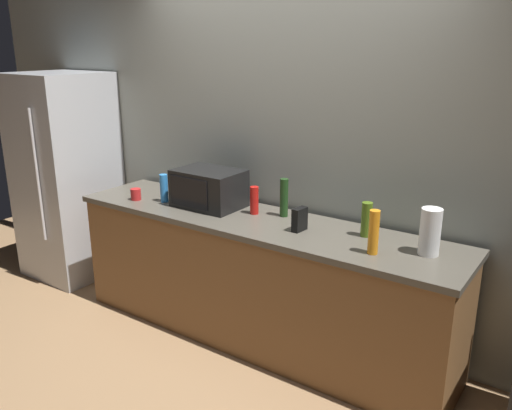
{
  "coord_description": "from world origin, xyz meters",
  "views": [
    {
      "loc": [
        1.93,
        -2.37,
        2.05
      ],
      "look_at": [
        0.0,
        0.4,
        1.0
      ],
      "focal_mm": 37.02,
      "sensor_mm": 36.0,
      "label": 1
    }
  ],
  "objects_px": {
    "bottle_spray_cleaner": "(164,188)",
    "mug_red": "(136,194)",
    "bottle_olive_oil": "(366,219)",
    "bottle_wine": "(284,198)",
    "bottle_hot_sauce": "(254,200)",
    "refrigerator": "(67,177)",
    "cordless_phone": "(300,219)",
    "paper_towel_roll": "(430,232)",
    "microwave": "(209,188)",
    "bottle_dish_soap": "(374,232)"
  },
  "relations": [
    {
      "from": "bottle_olive_oil",
      "to": "bottle_hot_sauce",
      "type": "relative_size",
      "value": 1.11
    },
    {
      "from": "refrigerator",
      "to": "microwave",
      "type": "height_order",
      "value": "refrigerator"
    },
    {
      "from": "refrigerator",
      "to": "mug_red",
      "type": "xyz_separation_m",
      "value": [
        1.04,
        -0.14,
        0.04
      ]
    },
    {
      "from": "microwave",
      "to": "bottle_hot_sauce",
      "type": "relative_size",
      "value": 2.46
    },
    {
      "from": "bottle_wine",
      "to": "bottle_spray_cleaner",
      "type": "distance_m",
      "value": 0.94
    },
    {
      "from": "bottle_wine",
      "to": "bottle_spray_cleaner",
      "type": "height_order",
      "value": "bottle_wine"
    },
    {
      "from": "paper_towel_roll",
      "to": "cordless_phone",
      "type": "relative_size",
      "value": 1.8
    },
    {
      "from": "bottle_wine",
      "to": "bottle_hot_sauce",
      "type": "bearing_deg",
      "value": -160.09
    },
    {
      "from": "bottle_spray_cleaner",
      "to": "paper_towel_roll",
      "type": "bearing_deg",
      "value": 3.18
    },
    {
      "from": "paper_towel_roll",
      "to": "bottle_hot_sauce",
      "type": "relative_size",
      "value": 1.39
    },
    {
      "from": "cordless_phone",
      "to": "bottle_hot_sauce",
      "type": "relative_size",
      "value": 0.77
    },
    {
      "from": "bottle_wine",
      "to": "bottle_dish_soap",
      "type": "xyz_separation_m",
      "value": [
        0.77,
        -0.28,
        -0.0
      ]
    },
    {
      "from": "microwave",
      "to": "bottle_dish_soap",
      "type": "bearing_deg",
      "value": -7.14
    },
    {
      "from": "bottle_spray_cleaner",
      "to": "mug_red",
      "type": "height_order",
      "value": "bottle_spray_cleaner"
    },
    {
      "from": "bottle_spray_cleaner",
      "to": "bottle_hot_sauce",
      "type": "xyz_separation_m",
      "value": [
        0.72,
        0.15,
        -0.01
      ]
    },
    {
      "from": "refrigerator",
      "to": "bottle_spray_cleaner",
      "type": "relative_size",
      "value": 8.58
    },
    {
      "from": "cordless_phone",
      "to": "bottle_spray_cleaner",
      "type": "xyz_separation_m",
      "value": [
        -1.15,
        -0.03,
        0.03
      ]
    },
    {
      "from": "bottle_olive_oil",
      "to": "bottle_wine",
      "type": "xyz_separation_m",
      "value": [
        -0.62,
        0.04,
        0.02
      ]
    },
    {
      "from": "bottle_spray_cleaner",
      "to": "bottle_hot_sauce",
      "type": "bearing_deg",
      "value": 11.64
    },
    {
      "from": "refrigerator",
      "to": "bottle_olive_oil",
      "type": "bearing_deg",
      "value": 2.45
    },
    {
      "from": "bottle_olive_oil",
      "to": "bottle_hot_sauce",
      "type": "xyz_separation_m",
      "value": [
        -0.82,
        -0.03,
        -0.01
      ]
    },
    {
      "from": "cordless_phone",
      "to": "mug_red",
      "type": "xyz_separation_m",
      "value": [
        -1.36,
        -0.12,
        -0.03
      ]
    },
    {
      "from": "microwave",
      "to": "bottle_dish_soap",
      "type": "distance_m",
      "value": 1.34
    },
    {
      "from": "paper_towel_roll",
      "to": "bottle_spray_cleaner",
      "type": "distance_m",
      "value": 1.94
    },
    {
      "from": "refrigerator",
      "to": "microwave",
      "type": "bearing_deg",
      "value": 1.72
    },
    {
      "from": "microwave",
      "to": "bottle_wine",
      "type": "distance_m",
      "value": 0.58
    },
    {
      "from": "bottle_hot_sauce",
      "to": "mug_red",
      "type": "height_order",
      "value": "bottle_hot_sauce"
    },
    {
      "from": "bottle_hot_sauce",
      "to": "cordless_phone",
      "type": "bearing_deg",
      "value": -15.22
    },
    {
      "from": "microwave",
      "to": "bottle_wine",
      "type": "xyz_separation_m",
      "value": [
        0.57,
        0.11,
        -0.0
      ]
    },
    {
      "from": "refrigerator",
      "to": "bottle_hot_sauce",
      "type": "distance_m",
      "value": 1.98
    },
    {
      "from": "cordless_phone",
      "to": "bottle_hot_sauce",
      "type": "distance_m",
      "value": 0.45
    },
    {
      "from": "refrigerator",
      "to": "cordless_phone",
      "type": "height_order",
      "value": "refrigerator"
    },
    {
      "from": "paper_towel_roll",
      "to": "cordless_phone",
      "type": "xyz_separation_m",
      "value": [
        -0.79,
        -0.08,
        -0.06
      ]
    },
    {
      "from": "microwave",
      "to": "bottle_olive_oil",
      "type": "xyz_separation_m",
      "value": [
        1.19,
        0.07,
        -0.03
      ]
    },
    {
      "from": "cordless_phone",
      "to": "bottle_dish_soap",
      "type": "bearing_deg",
      "value": -3.85
    },
    {
      "from": "mug_red",
      "to": "bottle_spray_cleaner",
      "type": "bearing_deg",
      "value": 22.19
    },
    {
      "from": "bottle_olive_oil",
      "to": "mug_red",
      "type": "xyz_separation_m",
      "value": [
        -1.75,
        -0.26,
        -0.07
      ]
    },
    {
      "from": "cordless_phone",
      "to": "bottle_spray_cleaner",
      "type": "bearing_deg",
      "value": -172.55
    },
    {
      "from": "microwave",
      "to": "paper_towel_roll",
      "type": "height_order",
      "value": "same"
    },
    {
      "from": "refrigerator",
      "to": "mug_red",
      "type": "distance_m",
      "value": 1.05
    },
    {
      "from": "microwave",
      "to": "paper_towel_roll",
      "type": "bearing_deg",
      "value": 0.08
    },
    {
      "from": "bottle_hot_sauce",
      "to": "bottle_spray_cleaner",
      "type": "bearing_deg",
      "value": -168.36
    },
    {
      "from": "bottle_dish_soap",
      "to": "microwave",
      "type": "bearing_deg",
      "value": 172.86
    },
    {
      "from": "bottle_wine",
      "to": "bottle_hot_sauce",
      "type": "xyz_separation_m",
      "value": [
        -0.2,
        -0.07,
        -0.03
      ]
    },
    {
      "from": "cordless_phone",
      "to": "mug_red",
      "type": "distance_m",
      "value": 1.37
    },
    {
      "from": "paper_towel_roll",
      "to": "cordless_phone",
      "type": "distance_m",
      "value": 0.8
    },
    {
      "from": "bottle_olive_oil",
      "to": "bottle_hot_sauce",
      "type": "height_order",
      "value": "bottle_olive_oil"
    },
    {
      "from": "bottle_spray_cleaner",
      "to": "mug_red",
      "type": "relative_size",
      "value": 2.43
    },
    {
      "from": "paper_towel_roll",
      "to": "cordless_phone",
      "type": "bearing_deg",
      "value": -174.4
    },
    {
      "from": "refrigerator",
      "to": "paper_towel_roll",
      "type": "height_order",
      "value": "refrigerator"
    }
  ]
}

